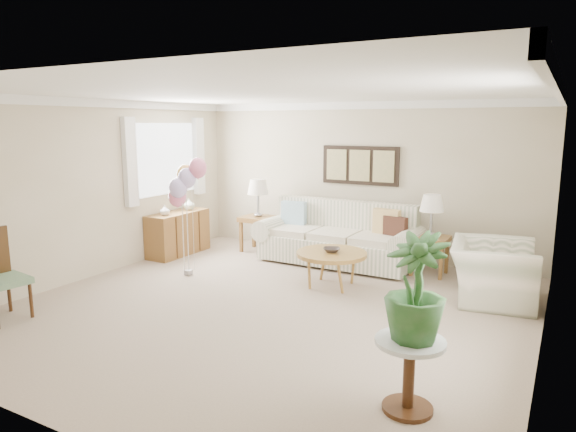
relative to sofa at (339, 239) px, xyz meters
The scene contains 17 objects.
ground_plane 2.35m from the sofa, 87.85° to the right, with size 6.00×6.00×0.00m, color tan.
room_shell 2.55m from the sofa, 90.58° to the right, with size 6.04×6.04×2.60m.
wall_art_triptych 1.33m from the sofa, 82.30° to the left, with size 1.35×0.06×0.65m.
sofa is the anchor object (origin of this frame).
end_table_left 1.58m from the sofa, behind, with size 0.57×0.52×0.63m.
end_table_right 1.46m from the sofa, ahead, with size 0.54×0.49×0.59m.
lamp_left 1.74m from the sofa, behind, with size 0.37×0.37×0.66m.
lamp_right 1.61m from the sofa, ahead, with size 0.36×0.36×0.63m.
coffee_table 1.26m from the sofa, 71.27° to the right, with size 0.98×0.98×0.49m.
decor_bowl 1.26m from the sofa, 71.31° to the right, with size 0.23×0.23×0.06m, color #302724.
armchair 2.55m from the sofa, 16.40° to the right, with size 1.16×1.01×0.75m, color #F2E5CF.
side_table 4.39m from the sofa, 59.50° to the right, with size 0.55×0.55×0.60m.
potted_plant 4.44m from the sofa, 59.23° to the right, with size 0.47×0.47×0.84m, color #1B551D.
credenza 2.80m from the sofa, 162.95° to the right, with size 0.46×1.20×0.74m.
vase_white 2.92m from the sofa, 156.54° to the right, with size 0.16×0.16×0.17m, color silver.
vase_sage 2.74m from the sofa, 168.71° to the right, with size 0.20×0.20×0.20m, color #AEB9A0.
balloon_cluster 2.63m from the sofa, 134.49° to the right, with size 0.57×0.44×1.76m.
Camera 1 is at (3.12, -5.20, 2.25)m, focal length 32.00 mm.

